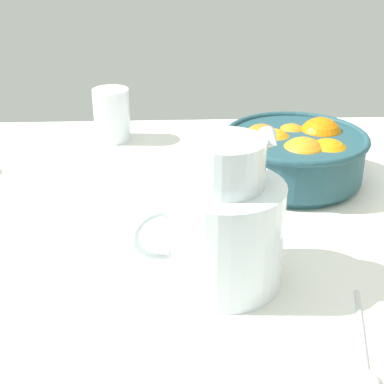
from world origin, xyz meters
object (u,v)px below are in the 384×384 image
second_glass (112,118)px  spoon (365,353)px  juice_pitcher (223,232)px  fruit_bowl (296,154)px

second_glass → spoon: bearing=-63.9°
second_glass → juice_pitcher: bearing=-70.3°
fruit_bowl → spoon: 44.18cm
spoon → second_glass: bearing=116.1°
juice_pitcher → fruit_bowl: bearing=61.9°
juice_pitcher → second_glass: 54.51cm
juice_pitcher → second_glass: size_ratio=1.84×
fruit_bowl → second_glass: 40.51cm
second_glass → spoon: (32.37, -66.09, -4.26)cm
fruit_bowl → second_glass: size_ratio=2.30×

